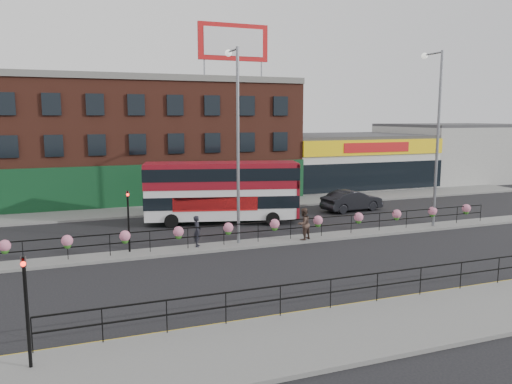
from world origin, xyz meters
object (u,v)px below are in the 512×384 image
object	(u,v)px
pedestrian_a	(197,231)
lamp_column_west	(236,129)
car	(352,201)
double_decker_bus	(222,186)
lamp_column_east	(435,124)
pedestrian_b	(303,224)

from	to	relation	value
pedestrian_a	lamp_column_west	xyz separation A→B (m)	(2.34, 0.26, 5.46)
car	pedestrian_a	world-z (taller)	pedestrian_a
double_decker_bus	lamp_column_east	bearing A→B (deg)	-25.80
pedestrian_a	lamp_column_west	world-z (taller)	lamp_column_west
double_decker_bus	pedestrian_b	xyz separation A→B (m)	(2.81, -6.59, -1.45)
car	lamp_column_east	size ratio (longest dim) A/B	0.46
double_decker_bus	car	world-z (taller)	double_decker_bus
car	lamp_column_west	bearing A→B (deg)	111.38
double_decker_bus	pedestrian_b	world-z (taller)	double_decker_bus
pedestrian_a	pedestrian_b	bearing A→B (deg)	-79.18
pedestrian_b	lamp_column_west	world-z (taller)	lamp_column_west
pedestrian_b	lamp_column_west	xyz separation A→B (m)	(-3.69, 0.91, 5.39)
car	lamp_column_west	distance (m)	14.24
car	pedestrian_b	xyz separation A→B (m)	(-7.67, -7.37, 0.27)
car	lamp_column_east	world-z (taller)	lamp_column_east
pedestrian_a	pedestrian_b	distance (m)	6.06
pedestrian_b	lamp_column_east	size ratio (longest dim) A/B	0.17
double_decker_bus	lamp_column_west	bearing A→B (deg)	-98.78
pedestrian_a	lamp_column_east	size ratio (longest dim) A/B	0.15
car	lamp_column_east	bearing A→B (deg)	-173.38
double_decker_bus	pedestrian_a	world-z (taller)	double_decker_bus
car	pedestrian_b	size ratio (longest dim) A/B	2.73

